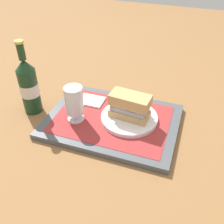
# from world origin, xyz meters

# --- Properties ---
(ground_plane) EXTENTS (3.00, 3.00, 0.00)m
(ground_plane) POSITION_xyz_m (0.00, 0.00, 0.00)
(ground_plane) COLOR olive
(tray) EXTENTS (0.44, 0.32, 0.02)m
(tray) POSITION_xyz_m (0.00, 0.00, 0.01)
(tray) COLOR #4C5156
(tray) RESTS_ON ground_plane
(placemat) EXTENTS (0.38, 0.27, 0.00)m
(placemat) POSITION_xyz_m (0.00, 0.00, 0.02)
(placemat) COLOR #9E2D2D
(placemat) RESTS_ON tray
(plate) EXTENTS (0.19, 0.19, 0.01)m
(plate) POSITION_xyz_m (-0.06, -0.02, 0.03)
(plate) COLOR white
(plate) RESTS_ON placemat
(sandwich) EXTENTS (0.14, 0.08, 0.08)m
(sandwich) POSITION_xyz_m (-0.05, -0.02, 0.08)
(sandwich) COLOR tan
(sandwich) RESTS_ON plate
(beer_glass) EXTENTS (0.06, 0.06, 0.12)m
(beer_glass) POSITION_xyz_m (0.11, 0.04, 0.09)
(beer_glass) COLOR silver
(beer_glass) RESTS_ON placemat
(napkin_folded) EXTENTS (0.09, 0.07, 0.01)m
(napkin_folded) POSITION_xyz_m (0.11, -0.07, 0.02)
(napkin_folded) COLOR white
(napkin_folded) RESTS_ON placemat
(beer_bottle) EXTENTS (0.07, 0.07, 0.27)m
(beer_bottle) POSITION_xyz_m (0.30, 0.02, 0.10)
(beer_bottle) COLOR #19381E
(beer_bottle) RESTS_ON ground_plane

